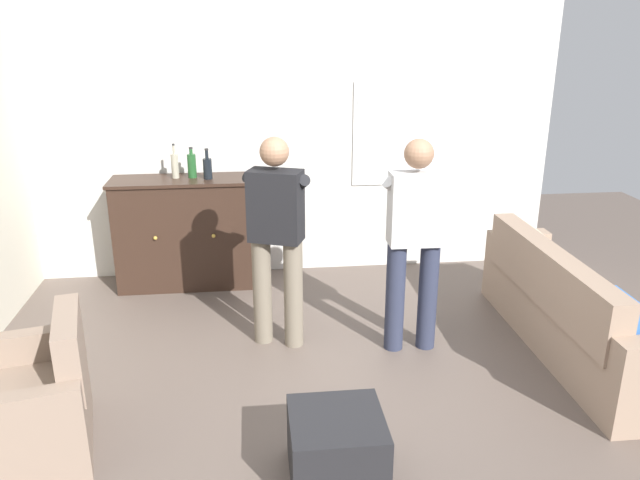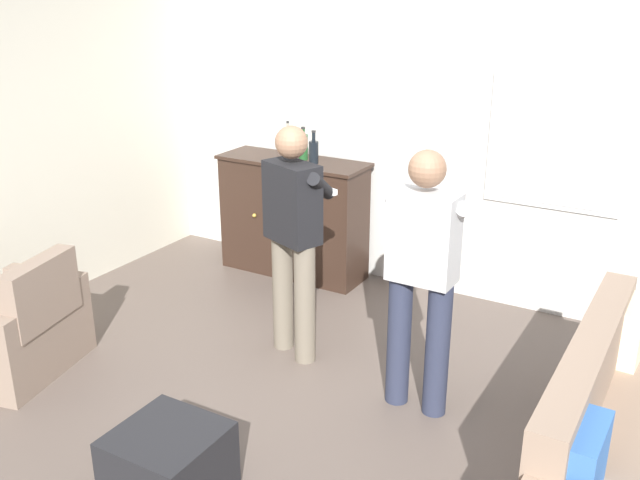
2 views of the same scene
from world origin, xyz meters
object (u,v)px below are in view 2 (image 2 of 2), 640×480
object	(u,v)px
sideboard_cabinet	(293,217)
ottoman	(169,465)
bottle_wine_green	(303,146)
person_standing_right	(423,271)
couch	(611,432)
person_standing_left	(294,232)
armchair	(20,333)
bottle_liquor_amber	(314,151)
bottle_spirits_clear	(288,144)

from	to	relation	value
sideboard_cabinet	ottoman	bearing A→B (deg)	-70.00
bottle_wine_green	person_standing_right	xyz separation A→B (m)	(1.77, -1.52, -0.26)
couch	person_standing_left	distance (m)	2.33
bottle_wine_green	person_standing_right	size ratio (longest dim) A/B	0.17
armchair	bottle_wine_green	size ratio (longest dim) A/B	3.46
bottle_liquor_amber	person_standing_left	bearing A→B (deg)	-65.02
armchair	bottle_liquor_amber	distance (m)	2.74
sideboard_cabinet	person_standing_right	size ratio (longest dim) A/B	0.82
sideboard_cabinet	bottle_spirits_clear	size ratio (longest dim) A/B	4.23
armchair	person_standing_right	xyz separation A→B (m)	(2.54, 0.98, 0.65)
couch	bottle_liquor_amber	world-z (taller)	bottle_liquor_amber
sideboard_cabinet	bottle_liquor_amber	distance (m)	0.69
bottle_wine_green	person_standing_left	world-z (taller)	person_standing_left
couch	bottle_wine_green	xyz separation A→B (m)	(-2.95, 1.71, 0.86)
bottle_wine_green	bottle_liquor_amber	world-z (taller)	bottle_wine_green
couch	ottoman	size ratio (longest dim) A/B	4.30
armchair	bottle_wine_green	distance (m)	2.76
armchair	bottle_wine_green	world-z (taller)	bottle_wine_green
ottoman	bottle_spirits_clear	bearing A→B (deg)	110.96
sideboard_cabinet	person_standing_left	bearing A→B (deg)	-57.46
bottle_wine_green	bottle_spirits_clear	size ratio (longest dim) A/B	0.89
couch	bottle_liquor_amber	size ratio (longest dim) A/B	7.92
bottle_liquor_amber	person_standing_left	world-z (taller)	person_standing_left
bottle_liquor_amber	armchair	bearing A→B (deg)	-110.92
bottle_wine_green	couch	bearing A→B (deg)	-30.12
sideboard_cabinet	bottle_spirits_clear	xyz separation A→B (m)	(-0.07, 0.04, 0.66)
armchair	bottle_liquor_amber	bearing A→B (deg)	69.08
person_standing_left	bottle_liquor_amber	bearing A→B (deg)	114.98
couch	bottle_spirits_clear	xyz separation A→B (m)	(-3.11, 1.71, 0.87)
bottle_spirits_clear	person_standing_left	bearing A→B (deg)	-56.07
bottle_spirits_clear	bottle_liquor_amber	bearing A→B (deg)	-12.96
bottle_spirits_clear	couch	bearing A→B (deg)	-28.82
sideboard_cabinet	bottle_liquor_amber	size ratio (longest dim) A/B	4.79
ottoman	person_standing_left	world-z (taller)	person_standing_left
armchair	person_standing_left	world-z (taller)	person_standing_left
bottle_wine_green	bottle_liquor_amber	size ratio (longest dim) A/B	1.01
couch	bottle_wine_green	size ratio (longest dim) A/B	7.85
couch	person_standing_right	bearing A→B (deg)	170.68
bottle_liquor_amber	ottoman	distance (m)	3.17
person_standing_right	ottoman	bearing A→B (deg)	-118.48
bottle_spirits_clear	ottoman	distance (m)	3.33
person_standing_right	sideboard_cabinet	bearing A→B (deg)	141.45
bottle_liquor_amber	sideboard_cabinet	bearing A→B (deg)	172.51
bottle_liquor_amber	person_standing_right	size ratio (longest dim) A/B	0.17
couch	person_standing_right	world-z (taller)	person_standing_right
bottle_liquor_amber	person_standing_right	world-z (taller)	person_standing_right
bottle_liquor_amber	ottoman	bearing A→B (deg)	-74.01
bottle_spirits_clear	person_standing_left	size ratio (longest dim) A/B	0.19
armchair	ottoman	world-z (taller)	armchair
ottoman	person_standing_left	xyz separation A→B (m)	(-0.25, 1.64, 0.74)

